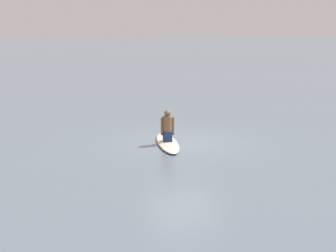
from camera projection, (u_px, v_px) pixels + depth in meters
The scene contains 3 objects.
ground_plane at pixel (183, 143), 16.44m from camera, with size 400.00×400.00×0.00m, color slate.
surfboard at pixel (167, 143), 16.23m from camera, with size 3.09×0.67×0.11m, color silver.
person_paddler at pixel (167, 127), 16.12m from camera, with size 0.46×0.43×1.07m.
Camera 1 is at (-8.23, -13.73, 3.82)m, focal length 51.22 mm.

